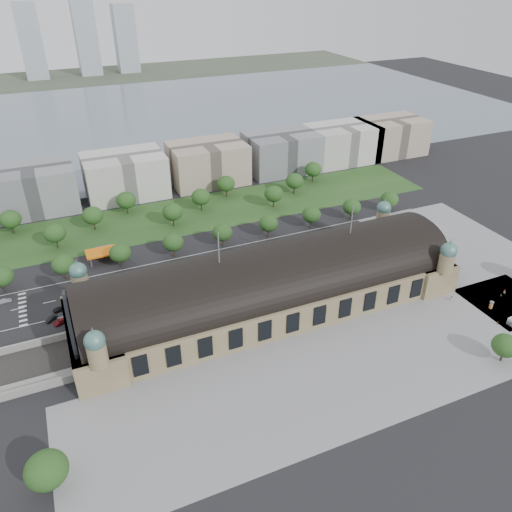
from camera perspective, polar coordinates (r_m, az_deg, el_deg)
name	(u,v)px	position (r m, az deg, el deg)	size (l,w,h in m)	color
ground	(269,307)	(199.23, 1.50, -5.79)	(900.00, 900.00, 0.00)	black
station	(269,285)	(193.28, 1.54, -3.35)	(150.00, 48.40, 44.30)	#908159
plaza_south	(351,372)	(174.27, 10.82, -12.84)	(190.00, 48.00, 0.12)	gray
plaza_east	(469,254)	(253.79, 23.12, 0.20)	(56.00, 100.00, 0.12)	gray
road_slab	(192,270)	(223.14, -7.29, -1.63)	(260.00, 26.00, 0.10)	black
grass_belt	(171,218)	(270.95, -9.72, 4.33)	(300.00, 45.00, 0.10)	#26481C
petrol_station	(104,252)	(240.15, -17.01, 0.49)	(14.00, 13.00, 5.05)	orange
lake	(125,118)	(463.36, -14.69, 14.97)	(700.00, 320.00, 0.08)	slate
far_shore	(93,76)	(657.09, -18.11, 18.97)	(700.00, 120.00, 0.14)	#44513D
far_tower_left	(31,41)	(657.42, -24.34, 21.45)	(24.00, 24.00, 80.00)	#9EA8B2
far_tower_mid	(86,36)	(660.63, -18.88, 22.69)	(24.00, 24.00, 85.00)	#9EA8B2
far_tower_right	(126,39)	(667.39, -14.69, 22.90)	(24.00, 24.00, 75.00)	#9EA8B2
office_2	(32,189)	(297.65, -24.21, 7.01)	(45.00, 32.00, 24.00)	gray
office_3	(125,175)	(299.91, -14.72, 8.92)	(45.00, 32.00, 24.00)	silver
office_4	(208,163)	(310.31, -5.54, 10.53)	(45.00, 32.00, 24.00)	tan
office_5	(281,152)	(328.09, 2.93, 11.76)	(45.00, 32.00, 24.00)	gray
office_6	(341,143)	(349.47, 9.74, 12.57)	(45.00, 32.00, 24.00)	silver
office_7	(390,136)	(372.03, 15.10, 13.08)	(45.00, 32.00, 24.00)	tan
tree_row_1	(1,277)	(228.46, -27.09, -2.11)	(9.60, 9.60, 11.52)	#2D2116
tree_row_2	(63,264)	(226.82, -21.19, -0.89)	(9.60, 9.60, 11.52)	#2D2116
tree_row_3	(120,253)	(227.72, -15.26, 0.34)	(9.60, 9.60, 11.52)	#2D2116
tree_row_4	(173,242)	(231.12, -9.45, 1.55)	(9.60, 9.60, 11.52)	#2D2116
tree_row_5	(222,233)	(236.91, -3.86, 2.69)	(9.60, 9.60, 11.52)	#2D2116
tree_row_6	(268,223)	(244.93, 1.43, 3.75)	(9.60, 9.60, 11.52)	#2D2116
tree_row_7	(311,215)	(254.96, 6.35, 4.71)	(9.60, 9.60, 11.52)	#2D2116
tree_row_8	(352,207)	(266.78, 10.88, 5.55)	(9.60, 9.60, 11.52)	#2D2116
tree_row_9	(389,199)	(280.16, 15.01, 6.29)	(9.60, 9.60, 11.52)	#2D2116
tree_belt_2	(10,219)	(275.89, -26.26, 3.79)	(10.40, 10.40, 12.48)	#2D2116
tree_belt_3	(55,233)	(253.14, -22.02, 2.46)	(10.40, 10.40, 12.48)	#2D2116
tree_belt_4	(93,216)	(264.34, -18.17, 4.42)	(10.40, 10.40, 12.48)	#2D2116
tree_belt_5	(126,200)	(276.91, -14.63, 6.19)	(10.40, 10.40, 12.48)	#2D2116
tree_belt_6	(173,212)	(258.48, -9.51, 4.99)	(10.40, 10.40, 12.48)	#2D2116
tree_belt_7	(201,197)	(273.45, -6.32, 6.72)	(10.40, 10.40, 12.48)	#2D2116
tree_belt_8	(226,184)	(289.39, -3.45, 8.24)	(10.40, 10.40, 12.48)	#2D2116
tree_belt_9	(274,194)	(275.76, 2.04, 7.10)	(10.40, 10.40, 12.48)	#2D2116
tree_belt_10	(294,181)	(293.55, 4.42, 8.54)	(10.40, 10.40, 12.48)	#2D2116
tree_belt_11	(313,169)	(311.95, 6.54, 9.80)	(10.40, 10.40, 12.48)	#2D2116
tree_plaza_sw	(46,470)	(146.51, -22.83, -21.62)	(11.00, 11.00, 12.73)	#2D2116
tree_plaza_s	(505,346)	(190.22, 26.61, -9.13)	(9.00, 9.00, 10.64)	#2D2116
traffic_car_1	(5,301)	(224.90, -26.75, -4.59)	(1.64, 4.71, 1.55)	gray
traffic_car_2	(61,309)	(211.15, -21.44, -5.62)	(2.72, 5.89, 1.64)	black
traffic_car_3	(165,276)	(219.84, -10.41, -2.27)	(1.79, 4.39, 1.27)	maroon
traffic_car_4	(274,252)	(233.78, 2.10, 0.43)	(1.51, 3.75, 1.28)	#182445
traffic_car_5	(298,245)	(240.69, 4.86, 1.29)	(1.35, 3.86, 1.27)	#56575E
traffic_car_6	(365,235)	(253.87, 12.33, 2.35)	(2.70, 5.86, 1.63)	silver
parked_car_0	(51,319)	(206.89, -22.35, -6.66)	(1.67, 4.79, 1.58)	black
parked_car_1	(60,322)	(204.22, -21.45, -6.99)	(2.59, 5.61, 1.56)	maroon
parked_car_2	(136,303)	(205.44, -13.54, -5.28)	(1.82, 4.48, 1.30)	#192748
parked_car_3	(131,303)	(205.65, -14.13, -5.28)	(1.91, 4.75, 1.62)	#4F4F56
parked_car_4	(174,296)	(206.41, -9.39, -4.56)	(1.47, 4.22, 1.39)	silver
parked_car_5	(139,305)	(204.50, -13.18, -5.42)	(2.12, 4.60, 1.28)	#9A9CA3
parked_car_6	(166,298)	(205.88, -10.23, -4.75)	(1.99, 4.90, 1.42)	black
bus_west	(232,272)	(217.21, -2.76, -1.86)	(2.78, 11.89, 3.31)	red
bus_mid	(279,255)	(229.51, 2.64, 0.09)	(2.82, 12.04, 3.35)	beige
bus_east	(269,264)	(223.07, 1.52, -0.94)	(2.45, 10.45, 2.91)	beige
advertising_column	(491,305)	(218.15, 25.30, -5.07)	(1.61, 1.61, 3.06)	#D93652
pedestrian_0	(451,298)	(216.89, 21.42, -4.52)	(0.96, 0.55, 1.97)	gray
pedestrian_1	(498,323)	(210.55, 25.91, -6.88)	(0.57, 0.37, 1.56)	gray
pedestrian_2	(501,295)	(227.30, 26.21, -4.03)	(0.81, 0.47, 1.68)	gray
pedestrian_5	(505,291)	(230.18, 26.53, -3.64)	(0.93, 0.53, 1.91)	gray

